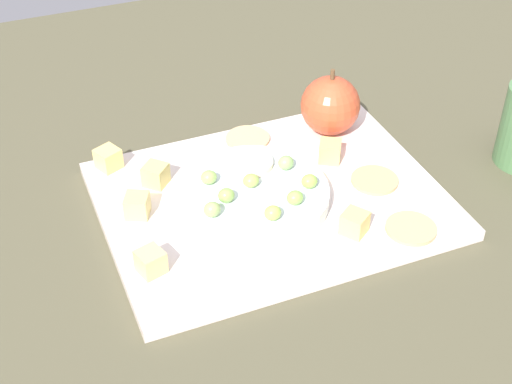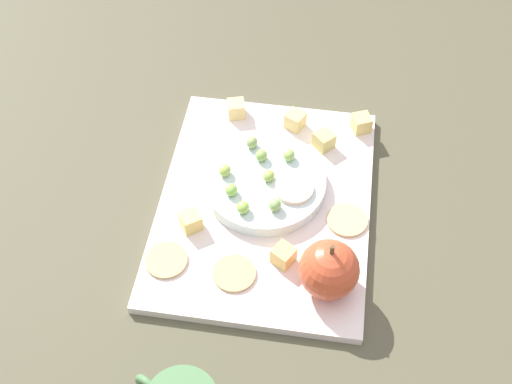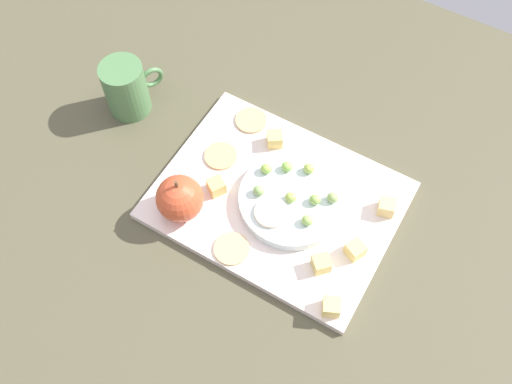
{
  "view_description": "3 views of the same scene",
  "coord_description": "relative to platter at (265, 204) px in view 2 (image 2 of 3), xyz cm",
  "views": [
    {
      "loc": [
        22.63,
        58.81,
        53.88
      ],
      "look_at": [
        0.25,
        4.14,
        7.5
      ],
      "focal_mm": 52.14,
      "sensor_mm": 36.0,
      "label": 1
    },
    {
      "loc": [
        -53.93,
        -4.32,
        72.7
      ],
      "look_at": [
        -2.98,
        3.34,
        7.62
      ],
      "focal_mm": 46.66,
      "sensor_mm": 36.0,
      "label": 2
    },
    {
      "loc": [
        16.34,
        -35.83,
        81.06
      ],
      "look_at": [
        -4.36,
        -0.44,
        9.11
      ],
      "focal_mm": 40.58,
      "sensor_mm": 36.0,
      "label": 3
    }
  ],
  "objects": [
    {
      "name": "table",
      "position": [
        2.2,
        -2.28,
        -2.48
      ],
      "size": [
        147.01,
        109.06,
        3.67
      ],
      "primitive_type": "cube",
      "color": "#4E4A34",
      "rests_on": "ground"
    },
    {
      "name": "platter",
      "position": [
        0.0,
        0.0,
        0.0
      ],
      "size": [
        35.29,
        26.88,
        1.3
      ],
      "primitive_type": "cube",
      "color": "silver",
      "rests_on": "table"
    },
    {
      "name": "serving_dish",
      "position": [
        2.4,
        0.4,
        1.55
      ],
      "size": [
        15.91,
        15.91,
        1.81
      ],
      "primitive_type": "cylinder",
      "color": "silver",
      "rests_on": "platter"
    },
    {
      "name": "apple_whole",
      "position": [
        -11.28,
        -8.86,
        4.14
      ],
      "size": [
        6.97,
        6.97,
        6.97
      ],
      "primitive_type": "sphere",
      "color": "#CB4B2B",
      "rests_on": "platter"
    },
    {
      "name": "apple_stem",
      "position": [
        -11.28,
        -8.86,
        8.22
      ],
      "size": [
        0.5,
        0.5,
        1.2
      ],
      "primitive_type": "cylinder",
      "color": "brown",
      "rests_on": "apple_whole"
    },
    {
      "name": "cheese_cube_0",
      "position": [
        14.86,
        6.27,
        1.83
      ],
      "size": [
        2.91,
        2.91,
        2.35
      ],
      "primitive_type": "cube",
      "rotation": [
        0.0,
        0.0,
        0.28
      ],
      "color": "#E8C475",
      "rests_on": "platter"
    },
    {
      "name": "cheese_cube_1",
      "position": [
        -5.33,
        8.55,
        1.83
      ],
      "size": [
        3.27,
        3.27,
        2.35
      ],
      "primitive_type": "cube",
      "rotation": [
        0.0,
        0.0,
        0.61
      ],
      "color": "#EDCD6B",
      "rests_on": "platter"
    },
    {
      "name": "cheese_cube_2",
      "position": [
        10.66,
        -6.59,
        1.83
      ],
      "size": [
        3.32,
        3.32,
        2.35
      ],
      "primitive_type": "cube",
      "rotation": [
        0.0,
        0.0,
        0.79
      ],
      "color": "#E1CB6C",
      "rests_on": "platter"
    },
    {
      "name": "cheese_cube_3",
      "position": [
        -8.65,
        -3.42,
        1.83
      ],
      "size": [
        3.23,
        3.23,
        2.35
      ],
      "primitive_type": "cube",
      "rotation": [
        0.0,
        0.0,
        1.03
      ],
      "color": "#F0C267",
      "rests_on": "platter"
    },
    {
      "name": "cheese_cube_4",
      "position": [
        14.67,
        -11.45,
        1.83
      ],
      "size": [
        3.11,
        3.11,
        2.35
      ],
      "primitive_type": "cube",
      "rotation": [
        0.0,
        0.0,
        0.42
      ],
      "color": "#EFCE6F",
      "rests_on": "platter"
    },
    {
      "name": "cheese_cube_5",
      "position": [
        13.86,
        -2.13,
        1.83
      ],
      "size": [
        3.15,
        3.15,
        2.35
      ],
      "primitive_type": "cube",
      "rotation": [
        0.0,
        0.0,
        1.11
      ],
      "color": "#E0C470",
      "rests_on": "platter"
    },
    {
      "name": "cracker_0",
      "position": [
        -10.8,
        10.45,
        0.85
      ],
      "size": [
        5.15,
        5.15,
        0.4
      ],
      "primitive_type": "cylinder",
      "color": "tan",
      "rests_on": "platter"
    },
    {
      "name": "cracker_1",
      "position": [
        -11.38,
        2.06,
        0.85
      ],
      "size": [
        5.15,
        5.15,
        0.4
      ],
      "primitive_type": "cylinder",
      "color": "tan",
      "rests_on": "platter"
    },
    {
      "name": "cracker_2",
      "position": [
        -1.61,
        -10.64,
        0.85
      ],
      "size": [
        5.15,
        5.15,
        0.4
      ],
      "primitive_type": "cylinder",
      "color": "tan",
      "rests_on": "platter"
    },
    {
      "name": "grape_0",
      "position": [
        -3.31,
        2.3,
        3.2
      ],
      "size": [
        1.72,
        1.55,
        1.49
      ],
      "primitive_type": "ellipsoid",
      "color": "#92C44D",
      "rests_on": "serving_dish"
    },
    {
      "name": "grape_1",
      "position": [
        6.06,
        -2.03,
        3.19
      ],
      "size": [
        1.72,
        1.55,
        1.47
      ],
      "primitive_type": "ellipsoid",
      "color": "#91BB59",
      "rests_on": "serving_dish"
    },
    {
      "name": "grape_2",
      "position": [
        2.37,
        -0.13,
        3.16
      ],
      "size": [
        1.72,
        1.55,
        1.41
      ],
      "primitive_type": "ellipsoid",
      "color": "#9ABD51",
      "rests_on": "serving_dish"
    },
    {
      "name": "grape_3",
      "position": [
        1.79,
        5.56,
        3.2
      ],
      "size": [
        1.72,
        1.55,
        1.5
      ],
      "primitive_type": "ellipsoid",
      "color": "#9FBD51",
      "rests_on": "serving_dish"
    },
    {
      "name": "grape_4",
      "position": [
        5.45,
        1.28,
        3.21
      ],
      "size": [
        1.72,
        1.55,
        1.52
      ],
      "primitive_type": "ellipsoid",
      "color": "#88B050",
      "rests_on": "serving_dish"
    },
    {
      "name": "grape_5",
      "position": [
        -2.38,
        -1.55,
        3.23
      ],
      "size": [
        1.72,
        1.55,
        1.56
      ],
      "primitive_type": "ellipsoid",
      "color": "#88B361",
      "rests_on": "serving_dish"
    },
    {
      "name": "grape_6",
      "position": [
        7.53,
        2.87,
        3.24
      ],
      "size": [
        1.72,
        1.55,
        1.58
      ],
      "primitive_type": "ellipsoid",
      "color": "#92AD5E",
      "rests_on": "serving_dish"
    },
    {
      "name": "grape_7",
      "position": [
        -0.8,
        4.21,
        3.19
      ],
      "size": [
        1.72,
        1.55,
        1.47
      ],
      "primitive_type": "ellipsoid",
      "color": "#8BC450",
      "rests_on": "serving_dish"
    },
    {
      "name": "apple_slice_0",
      "position": [
        0.89,
        -3.57,
        2.75
      ],
      "size": [
        4.91,
        4.91,
        0.6
      ],
      "primitive_type": "cylinder",
      "color": "beige",
      "rests_on": "serving_dish"
    }
  ]
}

